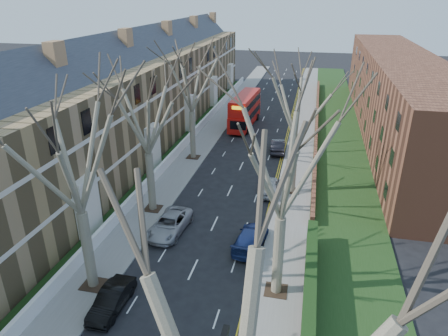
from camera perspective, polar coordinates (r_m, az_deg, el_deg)
The scene contains 17 objects.
pavement_left at distance 55.22m, azimuth -1.39°, elevation 5.75°, with size 3.00×102.00×0.12m, color slate.
pavement_right at distance 53.71m, azimuth 11.17°, elevation 4.77°, with size 3.00×102.00×0.12m, color slate.
terrace_left at distance 48.96m, azimuth -12.62°, elevation 9.49°, with size 9.70×78.00×13.60m.
flats_right at distance 57.23m, azimuth 23.43°, elevation 9.58°, with size 13.97×54.00×10.00m.
front_wall_left at distance 48.22m, azimuth -5.61°, elevation 3.62°, with size 0.30×78.00×1.00m.
grass_verge_right at distance 53.79m, azimuth 15.98°, elevation 4.42°, with size 6.00×102.00×0.06m.
tree_left_mid at distance 23.16m, azimuth -21.07°, elevation 2.98°, with size 10.50×10.50×14.71m.
tree_left_far at distance 31.61m, azimuth -11.28°, elevation 8.83°, with size 10.15×10.15×14.22m.
tree_left_dist at distance 42.52m, azimuth -4.81°, elevation 13.42°, with size 10.50×10.50×14.71m.
tree_right_mid at distance 21.34m, azimuth 8.75°, elevation 2.62°, with size 10.50×10.50×14.71m.
tree_right_far at distance 34.84m, azimuth 10.64°, elevation 10.25°, with size 10.15×10.15×14.22m.
double_decker_bus at distance 55.68m, azimuth 3.01°, elevation 8.09°, with size 3.04×10.36×4.31m.
car_left_mid at distance 25.50m, azimuth -15.75°, elevation -17.66°, with size 1.39×3.97×1.31m, color black.
car_left_far at distance 31.54m, azimuth -7.75°, elevation -7.93°, with size 2.30×4.99×1.39m, color #9C9CA1.
car_right_near at distance 29.70m, azimuth 3.79°, elevation -9.97°, with size 1.92×4.72×1.37m, color navy.
car_right_mid at distance 37.30m, azimuth 6.55°, elevation -2.55°, with size 1.67×4.14×1.41m, color #97999F.
car_right_far at distance 47.09m, azimuth 7.72°, elevation 3.16°, with size 1.55×4.46×1.47m, color black.
Camera 1 is at (6.87, -11.90, 17.17)m, focal length 32.00 mm.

